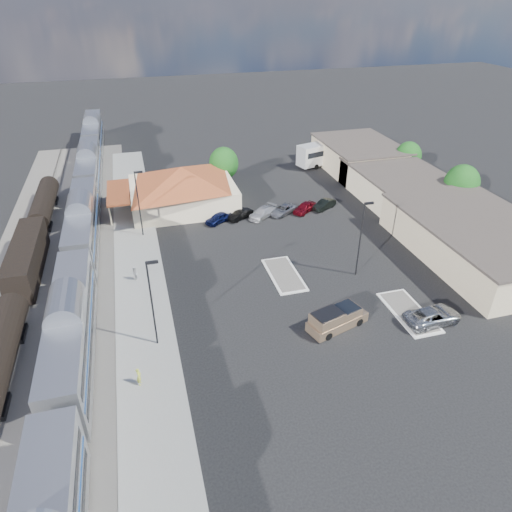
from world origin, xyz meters
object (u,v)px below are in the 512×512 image
object	(u,v)px
suv	(433,316)
pickup_truck	(338,318)
station_depot	(182,187)
coach_bus	(329,151)

from	to	relation	value
suv	pickup_truck	bearing A→B (deg)	74.08
station_depot	suv	bearing A→B (deg)	-59.63
station_depot	pickup_truck	bearing A→B (deg)	-71.68
suv	coach_bus	world-z (taller)	coach_bus
suv	station_depot	bearing A→B (deg)	25.99
station_depot	suv	size ratio (longest dim) A/B	3.15
pickup_truck	suv	size ratio (longest dim) A/B	1.11
station_depot	coach_bus	distance (m)	30.99
pickup_truck	coach_bus	size ratio (longest dim) A/B	0.49
suv	coach_bus	xyz separation A→B (m)	(8.67, 45.94, 1.58)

